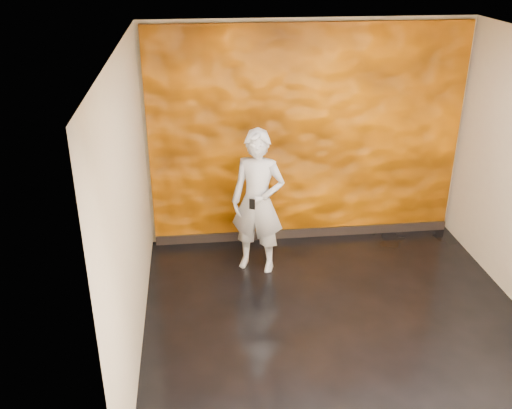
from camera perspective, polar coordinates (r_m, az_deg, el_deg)
room at (r=5.36m, az=9.21°, el=0.35°), size 4.02×4.02×2.81m
feature_wall at (r=7.14m, az=5.13°, el=6.73°), size 3.90×0.06×2.75m
baseboard at (r=7.62m, az=4.81°, el=-2.83°), size 3.90×0.04×0.12m
man at (r=6.56m, az=0.19°, el=0.24°), size 0.74×0.62×1.72m
phone at (r=6.33m, az=-0.39°, el=0.03°), size 0.07×0.04×0.12m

